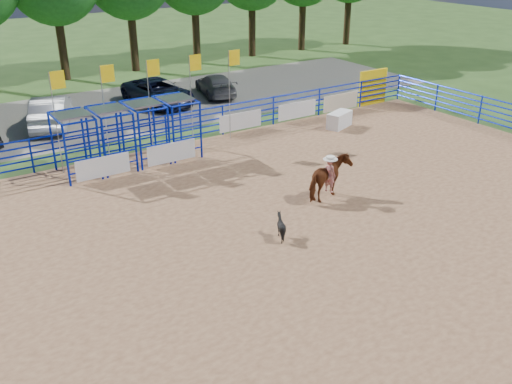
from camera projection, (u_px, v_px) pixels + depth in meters
ground at (296, 232)px, 18.88m from camera, size 120.00×120.00×0.00m
arena_dirt at (296, 231)px, 18.88m from camera, size 30.00×20.00×0.02m
gravel_strip at (114, 111)px, 31.85m from camera, size 40.00×10.00×0.01m
announcer_table at (339, 120)px, 28.89m from camera, size 1.63×1.18×0.79m
horse_and_rider at (329, 177)px, 20.87m from camera, size 2.08×1.40×2.32m
calf at (281, 226)px, 18.33m from camera, size 0.92×0.88×0.80m
car_b at (51, 111)px, 28.91m from camera, size 3.25×5.08×1.58m
car_c at (158, 92)px, 32.76m from camera, size 3.10×5.42×1.42m
car_d at (216, 85)px, 34.67m from camera, size 2.72×4.60×1.25m
perimeter_fence at (297, 211)px, 18.57m from camera, size 30.10×20.10×1.50m
chute_assembly at (136, 134)px, 24.16m from camera, size 19.32×2.41×4.20m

